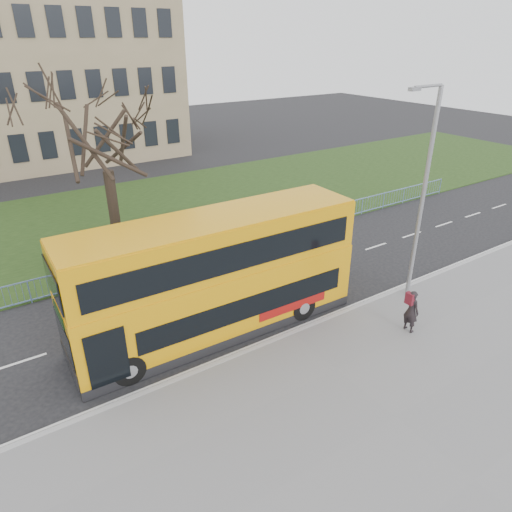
% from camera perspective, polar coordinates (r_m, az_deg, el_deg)
% --- Properties ---
extents(ground, '(120.00, 120.00, 0.00)m').
position_cam_1_polar(ground, '(19.10, 1.56, -7.62)').
color(ground, black).
rests_on(ground, ground).
extents(pavement, '(80.00, 10.50, 0.12)m').
position_cam_1_polar(pavement, '(15.28, 17.01, -18.83)').
color(pavement, slate).
rests_on(pavement, ground).
extents(kerb, '(80.00, 0.20, 0.14)m').
position_cam_1_polar(kerb, '(18.04, 4.41, -9.67)').
color(kerb, '#98989A').
rests_on(kerb, ground).
extents(grass_verge, '(80.00, 15.40, 0.08)m').
position_cam_1_polar(grass_verge, '(30.68, -13.93, 5.05)').
color(grass_verge, '#1C3212').
rests_on(grass_verge, ground).
extents(guard_railing, '(40.00, 0.12, 1.10)m').
position_cam_1_polar(guard_railing, '(23.86, -7.51, 0.87)').
color(guard_railing, '#6C8DC1').
rests_on(guard_railing, ground).
extents(bare_tree, '(7.15, 7.15, 10.21)m').
position_cam_1_polar(bare_tree, '(24.43, -18.27, 11.93)').
color(bare_tree, black).
rests_on(bare_tree, grass_verge).
extents(yellow_bus, '(11.20, 2.88, 4.68)m').
position_cam_1_polar(yellow_bus, '(17.14, -4.95, -2.15)').
color(yellow_bus, orange).
rests_on(yellow_bus, ground).
extents(pedestrian, '(0.44, 0.65, 1.75)m').
position_cam_1_polar(pedestrian, '(18.61, 18.82, -6.52)').
color(pedestrian, black).
rests_on(pedestrian, pavement).
extents(street_lamp, '(1.88, 0.26, 8.86)m').
position_cam_1_polar(street_lamp, '(19.55, 20.08, 7.76)').
color(street_lamp, gray).
rests_on(street_lamp, pavement).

